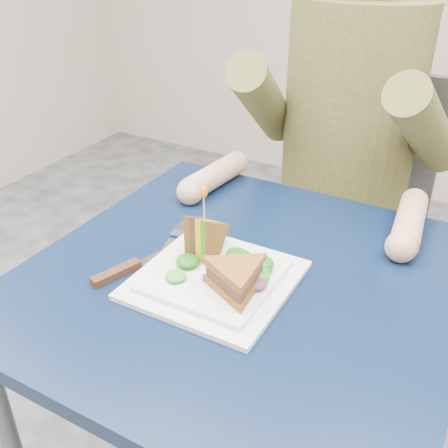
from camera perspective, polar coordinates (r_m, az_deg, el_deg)
The scene contains 12 objects.
table at distance 0.99m, azimuth 2.01°, elevation -9.23°, with size 0.75×0.75×0.73m.
chair at distance 1.59m, azimuth 13.27°, elevation 1.50°, with size 0.42×0.40×0.93m.
diner at distance 1.35m, azimuth 13.68°, elevation 13.57°, with size 0.54×0.59×0.74m.
plate at distance 0.92m, azimuth -0.98°, elevation -5.90°, with size 0.26×0.26×0.02m.
sandwich_flat at distance 0.86m, azimuth 1.35°, elevation -5.87°, with size 0.17×0.17×0.05m.
sandwich_upright at distance 0.95m, azimuth -2.12°, elevation -1.46°, with size 0.08×0.13×0.13m.
fork at distance 1.02m, azimuth -6.22°, elevation -2.45°, with size 0.05×0.18×0.01m.
knife at distance 0.96m, azimuth -10.65°, elevation -4.80°, with size 0.08×0.22×0.02m.
toothpick at distance 0.91m, azimuth -2.19°, elevation 1.95°, with size 0.00×0.00×0.06m, color tan.
toothpick_frill at distance 0.90m, azimuth -2.22°, elevation 3.52°, with size 0.01×0.01×0.02m, color orange.
lettuce_spill at distance 0.91m, azimuth -0.41°, elevation -4.60°, with size 0.15×0.13×0.02m, color #337A14, non-canonical shape.
onion_ring at distance 0.90m, azimuth -0.01°, elevation -4.67°, with size 0.04×0.04×0.01m, color #9E4C7A.
Camera 1 is at (0.34, -0.69, 1.28)m, focal length 42.00 mm.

